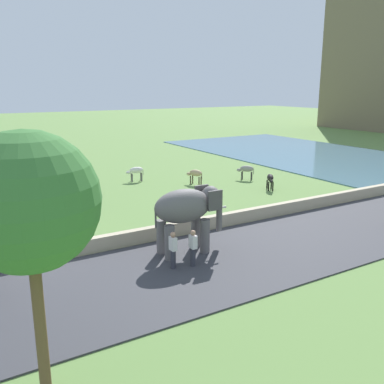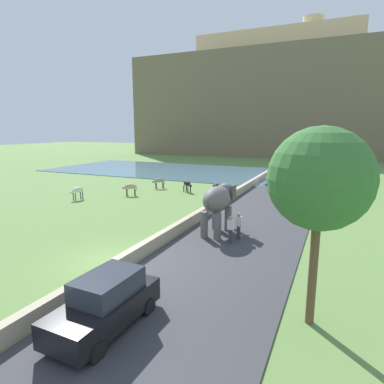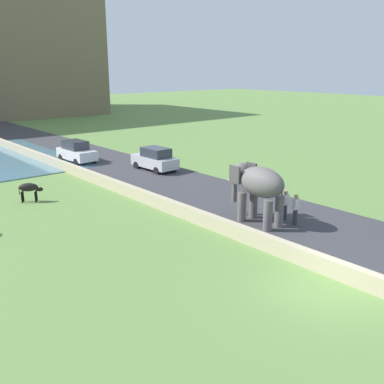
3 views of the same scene
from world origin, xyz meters
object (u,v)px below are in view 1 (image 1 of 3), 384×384
object	(u,v)px
elephant	(188,210)
cow_white	(136,171)
person_beside_elephant	(193,248)
cow_tan	(195,174)
cow_black	(270,179)
person_trailing	(173,250)
cow_grey	(246,169)

from	to	relation	value
elephant	cow_white	distance (m)	15.58
cow_white	person_beside_elephant	bearing A→B (deg)	-15.80
cow_white	cow_tan	bearing A→B (deg)	46.00
cow_black	cow_white	distance (m)	10.54
cow_black	person_trailing	bearing A→B (deg)	-55.96
person_trailing	cow_black	bearing A→B (deg)	124.04
cow_tan	elephant	bearing A→B (deg)	-32.84
cow_grey	cow_black	distance (m)	3.75
cow_black	person_beside_elephant	bearing A→B (deg)	-53.47
elephant	cow_grey	size ratio (longest dim) A/B	2.80
cow_white	cow_tan	world-z (taller)	same
person_trailing	cow_white	world-z (taller)	person_trailing
cow_grey	cow_black	world-z (taller)	same
elephant	person_trailing	distance (m)	2.24
person_beside_elephant	person_trailing	size ratio (longest dim) A/B	1.00
cow_black	cow_tan	bearing A→B (deg)	-139.34
cow_grey	elephant	bearing A→B (deg)	-47.37
elephant	cow_grey	world-z (taller)	elephant
cow_grey	cow_tan	size ratio (longest dim) A/B	0.90
elephant	cow_grey	bearing A→B (deg)	132.63
cow_grey	cow_white	size ratio (longest dim) A/B	0.88
person_trailing	elephant	bearing A→B (deg)	131.47
person_beside_elephant	cow_black	bearing A→B (deg)	126.53
elephant	cow_grey	distance (m)	16.27
cow_grey	cow_white	world-z (taller)	same
elephant	cow_black	size ratio (longest dim) A/B	2.59
person_trailing	cow_tan	xyz separation A→B (m)	(-12.91, 8.95, -0.04)
person_trailing	cow_grey	world-z (taller)	person_trailing
elephant	cow_grey	xyz separation A→B (m)	(-10.99, 11.94, -1.20)
cow_black	cow_grey	bearing A→B (deg)	169.43
person_trailing	cow_white	xyz separation A→B (m)	(-16.27, 5.48, -0.04)
person_beside_elephant	cow_grey	distance (m)	17.71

